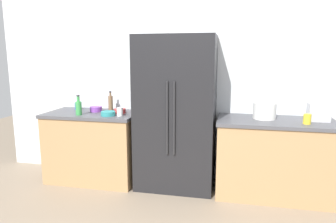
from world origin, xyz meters
name	(u,v)px	position (x,y,z in m)	size (l,w,h in m)	color
kitchen_back_panel	(193,69)	(0.00, 1.65, 1.47)	(5.48, 0.10, 2.94)	silver
counter_left	(94,146)	(-1.26, 1.27, 0.46)	(1.19, 0.68, 0.91)	tan
counter_right	(274,158)	(1.02, 1.27, 0.46)	(1.33, 0.68, 0.91)	tan
refrigerator	(176,113)	(-0.16, 1.28, 0.94)	(0.95, 0.63, 1.88)	black
toaster	(318,112)	(1.47, 1.32, 1.01)	(0.22, 0.17, 0.20)	silver
rice_cooker	(265,107)	(0.89, 1.32, 1.05)	(0.26, 0.26, 0.31)	white
bottle_a	(111,103)	(-1.08, 1.44, 1.02)	(0.06, 0.06, 0.26)	brown
bottle_b	(79,107)	(-1.35, 1.08, 1.01)	(0.07, 0.07, 0.25)	green
cup_a	(307,119)	(1.31, 1.12, 0.96)	(0.08, 0.08, 0.11)	yellow
cup_b	(78,106)	(-1.55, 1.43, 0.96)	(0.08, 0.08, 0.09)	blue
cup_c	(120,112)	(-0.82, 1.12, 0.96)	(0.08, 0.08, 0.10)	white
bowl_a	(96,109)	(-1.24, 1.34, 0.94)	(0.16, 0.16, 0.06)	purple
bowl_b	(120,111)	(-0.89, 1.29, 0.94)	(0.15, 0.15, 0.06)	red
bowl_c	(108,114)	(-0.97, 1.11, 0.94)	(0.18, 0.18, 0.05)	teal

